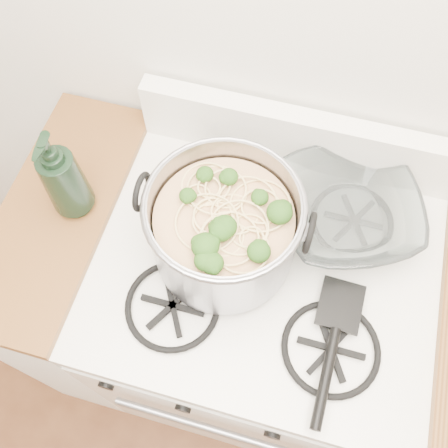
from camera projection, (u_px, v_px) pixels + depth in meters
gas_range at (255, 324)px, 1.52m from camera, size 0.76×0.66×0.92m
counter_left at (99, 278)px, 1.57m from camera, size 0.25×0.65×0.92m
stock_pot at (224, 229)px, 1.02m from camera, size 0.34×0.31×0.21m
spatula at (341, 304)px, 1.04m from camera, size 0.30×0.32×0.02m
glass_bowl at (345, 214)px, 1.13m from camera, size 0.17×0.17×0.03m
bottle at (61, 175)px, 1.05m from camera, size 0.10×0.10×0.25m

